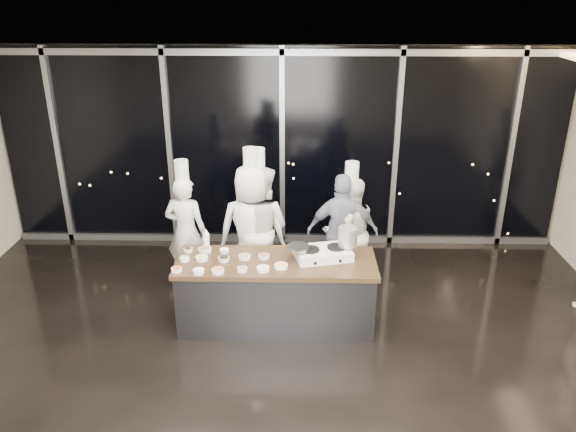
{
  "coord_description": "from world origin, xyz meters",
  "views": [
    {
      "loc": [
        0.29,
        -5.23,
        4.06
      ],
      "look_at": [
        0.14,
        1.2,
        1.37
      ],
      "focal_mm": 35.0,
      "sensor_mm": 36.0,
      "label": 1
    }
  ],
  "objects_px": {
    "stove": "(323,253)",
    "chef_left": "(252,229)",
    "guest": "(342,232)",
    "stock_pot": "(348,236)",
    "demo_counter": "(276,292)",
    "chef_center": "(259,228)",
    "frying_pan": "(297,248)",
    "chef_far_left": "(186,231)",
    "chef_right": "(349,231)"
  },
  "relations": [
    {
      "from": "stock_pot",
      "to": "demo_counter",
      "type": "bearing_deg",
      "value": -168.98
    },
    {
      "from": "frying_pan",
      "to": "chef_far_left",
      "type": "height_order",
      "value": "chef_far_left"
    },
    {
      "from": "frying_pan",
      "to": "chef_center",
      "type": "bearing_deg",
      "value": 107.38
    },
    {
      "from": "demo_counter",
      "to": "stove",
      "type": "xyz_separation_m",
      "value": [
        0.58,
        0.1,
        0.51
      ]
    },
    {
      "from": "chef_center",
      "to": "guest",
      "type": "bearing_deg",
      "value": -152.95
    },
    {
      "from": "chef_far_left",
      "to": "guest",
      "type": "xyz_separation_m",
      "value": [
        2.19,
        0.01,
        -0.0
      ]
    },
    {
      "from": "frying_pan",
      "to": "chef_left",
      "type": "xyz_separation_m",
      "value": [
        -0.62,
        0.83,
        -0.13
      ]
    },
    {
      "from": "chef_center",
      "to": "frying_pan",
      "type": "bearing_deg",
      "value": 144.97
    },
    {
      "from": "stove",
      "to": "stock_pot",
      "type": "bearing_deg",
      "value": 1.16
    },
    {
      "from": "stock_pot",
      "to": "chef_far_left",
      "type": "xyz_separation_m",
      "value": [
        -2.18,
        0.82,
        -0.32
      ]
    },
    {
      "from": "guest",
      "to": "stove",
      "type": "bearing_deg",
      "value": 73.99
    },
    {
      "from": "stove",
      "to": "frying_pan",
      "type": "bearing_deg",
      "value": 177.02
    },
    {
      "from": "guest",
      "to": "chef_right",
      "type": "bearing_deg",
      "value": -130.02
    },
    {
      "from": "frying_pan",
      "to": "chef_center",
      "type": "distance_m",
      "value": 1.06
    },
    {
      "from": "demo_counter",
      "to": "frying_pan",
      "type": "xyz_separation_m",
      "value": [
        0.26,
        0.04,
        0.61
      ]
    },
    {
      "from": "stove",
      "to": "chef_left",
      "type": "distance_m",
      "value": 1.22
    },
    {
      "from": "frying_pan",
      "to": "stock_pot",
      "type": "relative_size",
      "value": 2.08
    },
    {
      "from": "stove",
      "to": "guest",
      "type": "distance_m",
      "value": 0.96
    },
    {
      "from": "chef_left",
      "to": "chef_far_left",
      "type": "bearing_deg",
      "value": -9.87
    },
    {
      "from": "chef_far_left",
      "to": "chef_right",
      "type": "distance_m",
      "value": 2.29
    },
    {
      "from": "demo_counter",
      "to": "chef_left",
      "type": "height_order",
      "value": "chef_left"
    },
    {
      "from": "demo_counter",
      "to": "guest",
      "type": "relative_size",
      "value": 1.46
    },
    {
      "from": "guest",
      "to": "frying_pan",
      "type": "bearing_deg",
      "value": 59.58
    },
    {
      "from": "stove",
      "to": "chef_right",
      "type": "relative_size",
      "value": 0.41
    },
    {
      "from": "stock_pot",
      "to": "guest",
      "type": "height_order",
      "value": "guest"
    },
    {
      "from": "frying_pan",
      "to": "chef_far_left",
      "type": "bearing_deg",
      "value": 135.63
    },
    {
      "from": "chef_center",
      "to": "guest",
      "type": "xyz_separation_m",
      "value": [
        1.16,
        0.05,
        -0.08
      ]
    },
    {
      "from": "guest",
      "to": "chef_center",
      "type": "bearing_deg",
      "value": 5.02
    },
    {
      "from": "chef_left",
      "to": "demo_counter",
      "type": "bearing_deg",
      "value": 110.07
    },
    {
      "from": "chef_center",
      "to": "chef_right",
      "type": "xyz_separation_m",
      "value": [
        1.26,
        0.16,
        -0.11
      ]
    },
    {
      "from": "stock_pot",
      "to": "chef_center",
      "type": "bearing_deg",
      "value": 146.04
    },
    {
      "from": "frying_pan",
      "to": "stock_pot",
      "type": "distance_m",
      "value": 0.64
    },
    {
      "from": "chef_left",
      "to": "chef_center",
      "type": "height_order",
      "value": "chef_left"
    },
    {
      "from": "chef_center",
      "to": "guest",
      "type": "relative_size",
      "value": 1.22
    },
    {
      "from": "demo_counter",
      "to": "stove",
      "type": "relative_size",
      "value": 3.29
    },
    {
      "from": "guest",
      "to": "demo_counter",
      "type": "bearing_deg",
      "value": 51.0
    },
    {
      "from": "stock_pot",
      "to": "chef_right",
      "type": "height_order",
      "value": "chef_right"
    },
    {
      "from": "stove",
      "to": "chef_far_left",
      "type": "height_order",
      "value": "chef_far_left"
    },
    {
      "from": "frying_pan",
      "to": "guest",
      "type": "distance_m",
      "value": 1.16
    },
    {
      "from": "stock_pot",
      "to": "chef_center",
      "type": "relative_size",
      "value": 0.12
    },
    {
      "from": "chef_left",
      "to": "chef_right",
      "type": "distance_m",
      "value": 1.38
    },
    {
      "from": "chef_far_left",
      "to": "stove",
      "type": "bearing_deg",
      "value": 165.26
    },
    {
      "from": "chef_far_left",
      "to": "chef_left",
      "type": "height_order",
      "value": "chef_left"
    },
    {
      "from": "stove",
      "to": "chef_right",
      "type": "distance_m",
      "value": 1.1
    },
    {
      "from": "demo_counter",
      "to": "chef_right",
      "type": "height_order",
      "value": "chef_right"
    },
    {
      "from": "frying_pan",
      "to": "chef_left",
      "type": "bearing_deg",
      "value": 113.88
    },
    {
      "from": "chef_left",
      "to": "guest",
      "type": "bearing_deg",
      "value": -176.59
    },
    {
      "from": "guest",
      "to": "chef_right",
      "type": "distance_m",
      "value": 0.16
    },
    {
      "from": "chef_center",
      "to": "stock_pot",
      "type": "bearing_deg",
      "value": 170.6
    },
    {
      "from": "stove",
      "to": "chef_center",
      "type": "xyz_separation_m",
      "value": [
        -0.85,
        0.85,
        -0.04
      ]
    }
  ]
}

